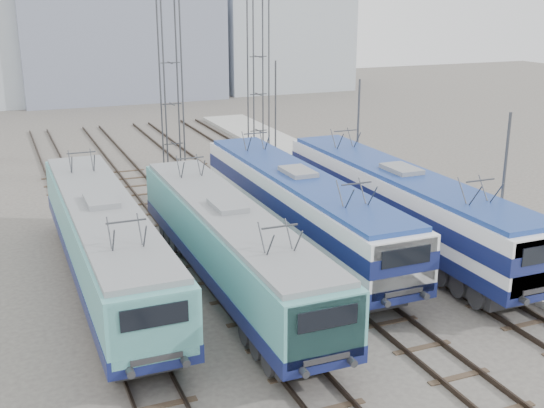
{
  "coord_description": "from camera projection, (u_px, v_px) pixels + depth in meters",
  "views": [
    {
      "loc": [
        -10.29,
        -19.07,
        11.41
      ],
      "look_at": [
        0.48,
        7.0,
        2.75
      ],
      "focal_mm": 45.0,
      "sensor_mm": 36.0,
      "label": 1
    }
  ],
  "objects": [
    {
      "name": "building_east",
      "position": [
        278.0,
        40.0,
        85.73
      ],
      "size": [
        16.0,
        12.0,
        12.0
      ],
      "primitive_type": "cube",
      "color": "#A5AFB8",
      "rests_on": "ground"
    },
    {
      "name": "catenary_tower_west",
      "position": [
        171.0,
        77.0,
        41.45
      ],
      "size": [
        4.5,
        1.2,
        12.0
      ],
      "color": "#3F4247",
      "rests_on": "ground"
    },
    {
      "name": "building_center",
      "position": [
        116.0,
        17.0,
        77.55
      ],
      "size": [
        22.0,
        14.0,
        18.0
      ],
      "primitive_type": "cube",
      "color": "gray",
      "rests_on": "ground"
    },
    {
      "name": "platform",
      "position": [
        441.0,
        226.0,
        34.7
      ],
      "size": [
        4.0,
        70.0,
        0.3
      ],
      "primitive_type": "cube",
      "color": "#9E9E99",
      "rests_on": "ground"
    },
    {
      "name": "locomotive_center_left",
      "position": [
        230.0,
        242.0,
        26.65
      ],
      "size": [
        2.72,
        17.17,
        3.23
      ],
      "color": "#131B4E",
      "rests_on": "ground"
    },
    {
      "name": "locomotive_center_right",
      "position": [
        299.0,
        203.0,
        31.19
      ],
      "size": [
        2.82,
        17.85,
        3.36
      ],
      "color": "#131B4E",
      "rests_on": "ground"
    },
    {
      "name": "locomotive_far_left",
      "position": [
        105.0,
        239.0,
        26.84
      ],
      "size": [
        2.82,
        17.81,
        3.35
      ],
      "color": "#131B4E",
      "rests_on": "ground"
    },
    {
      "name": "catenary_tower_east",
      "position": [
        258.0,
        70.0,
        45.58
      ],
      "size": [
        4.5,
        1.2,
        12.0
      ],
      "color": "#3F4247",
      "rests_on": "ground"
    },
    {
      "name": "locomotive_far_right",
      "position": [
        402.0,
        201.0,
        31.45
      ],
      "size": [
        2.87,
        18.12,
        3.41
      ],
      "color": "#131B4E",
      "rests_on": "ground"
    },
    {
      "name": "mast_front",
      "position": [
        502.0,
        197.0,
        27.84
      ],
      "size": [
        0.12,
        0.12,
        7.0
      ],
      "primitive_type": "cylinder",
      "color": "#3F4247",
      "rests_on": "ground"
    },
    {
      "name": "mast_rear",
      "position": [
        276.0,
        110.0,
        49.04
      ],
      "size": [
        0.12,
        0.12,
        7.0
      ],
      "primitive_type": "cylinder",
      "color": "#3F4247",
      "rests_on": "ground"
    },
    {
      "name": "ground",
      "position": [
        335.0,
        334.0,
        23.96
      ],
      "size": [
        160.0,
        160.0,
        0.0
      ],
      "primitive_type": "plane",
      "color": "#514C47"
    },
    {
      "name": "mast_mid",
      "position": [
        358.0,
        142.0,
        38.44
      ],
      "size": [
        0.12,
        0.12,
        7.0
      ],
      "primitive_type": "cylinder",
      "color": "#3F4247",
      "rests_on": "ground"
    }
  ]
}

